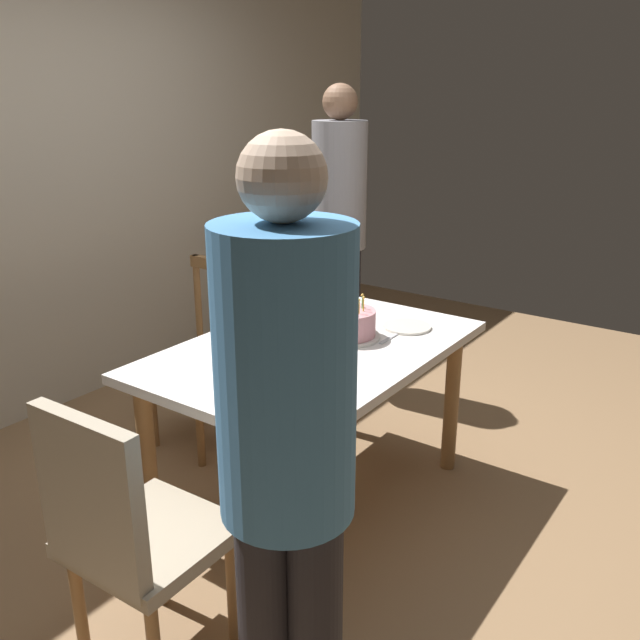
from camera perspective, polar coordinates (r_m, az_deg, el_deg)
ground at (r=3.20m, az=-0.53°, el=-14.78°), size 6.40×6.40×0.00m
back_wall at (r=4.07m, az=-22.62°, el=10.73°), size 6.40×0.10×2.60m
dining_table at (r=2.89m, az=-0.57°, el=-3.95°), size 1.42×0.95×0.75m
birthday_cake at (r=2.93m, az=2.37°, el=-0.35°), size 0.28×0.28×0.19m
plate_near_celebrant at (r=2.45m, az=-1.91°, el=-5.74°), size 0.22×0.22×0.01m
plate_far_side at (r=2.93m, az=-4.79°, el=-1.59°), size 0.22×0.22×0.01m
plate_near_guest at (r=3.09m, az=7.29°, el=-0.55°), size 0.22×0.22×0.01m
fork_near_celebrant at (r=2.34m, az=-4.54°, el=-7.04°), size 0.18×0.03×0.01m
fork_far_side at (r=2.81m, az=-6.65°, el=-2.63°), size 0.18×0.02×0.01m
fork_near_guest at (r=2.96m, az=5.95°, el=-1.47°), size 0.18×0.02×0.01m
chair_spindle_back at (r=3.54m, az=-9.89°, el=-3.29°), size 0.44×0.44×0.95m
chair_upholstered at (r=2.18m, az=-15.89°, el=-16.60°), size 0.46×0.45×0.95m
person_celebrant at (r=1.61m, az=-2.79°, el=-11.13°), size 0.32×0.32×1.70m
person_guest at (r=4.06m, az=1.60°, el=8.36°), size 0.32×0.32×1.81m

